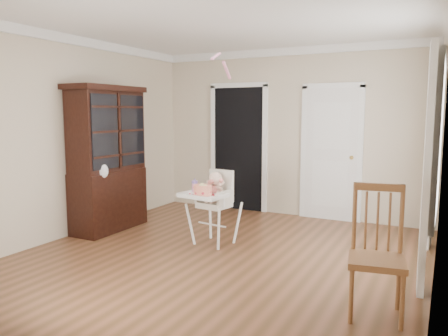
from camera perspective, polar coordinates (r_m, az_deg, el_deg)
The scene contains 16 objects.
floor at distance 5.16m, azimuth -0.93°, elevation -11.72°, with size 5.00×5.00×0.00m, color #51341C.
ceiling at distance 4.99m, azimuth -1.00°, elevation 19.08°, with size 5.00×5.00×0.00m, color white.
wall_back at distance 7.19m, azimuth 8.49°, elevation 4.56°, with size 4.50×4.50×0.00m, color beige.
wall_left at distance 6.27m, azimuth -19.46°, elevation 3.84°, with size 5.00×5.00×0.00m, color beige.
wall_right at distance 4.32m, azimuth 26.42°, elevation 2.14°, with size 5.00×5.00×0.00m, color beige.
crown_molding at distance 4.97m, azimuth -1.00°, elevation 18.40°, with size 4.50×5.00×0.12m, color white, non-canonical shape.
doorway at distance 7.53m, azimuth 1.90°, elevation 2.91°, with size 1.06×0.05×2.22m.
closet_door at distance 7.00m, azimuth 13.82°, elevation 1.69°, with size 0.96×0.09×2.13m.
window_right at distance 5.12m, azimuth 25.72°, elevation 2.15°, with size 0.13×1.84×2.30m.
high_chair at distance 5.56m, azimuth -1.33°, elevation -3.97°, with size 0.64×0.76×0.97m.
baby at distance 5.55m, azimuth -1.18°, elevation -2.62°, with size 0.27×0.22×0.40m.
cake at distance 5.33m, azimuth -2.79°, elevation -2.91°, with size 0.29×0.29×0.13m.
sippy_cup at distance 5.58m, azimuth -3.84°, elevation -2.35°, with size 0.08×0.08×0.18m.
china_cabinet at distance 6.42m, azimuth -14.94°, elevation 1.18°, with size 0.54×1.22×2.05m.
dining_chair at distance 3.87m, azimuth 19.34°, elevation -10.78°, with size 0.51×0.51×1.08m.
streamer at distance 5.54m, azimuth -1.06°, elevation 14.40°, with size 0.03×0.50×0.02m, color pink, non-canonical shape.
Camera 1 is at (2.30, -4.31, 1.68)m, focal length 35.00 mm.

